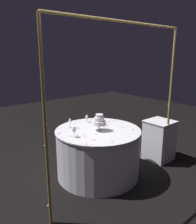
# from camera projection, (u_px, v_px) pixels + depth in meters

# --- Properties ---
(ground_plane) EXTENTS (12.00, 12.00, 0.00)m
(ground_plane) POSITION_uv_depth(u_px,v_px,m) (98.00, 174.00, 3.77)
(ground_plane) COLOR black
(decorative_arch) EXTENTS (2.36, 0.06, 2.33)m
(decorative_arch) POSITION_uv_depth(u_px,v_px,m) (123.00, 84.00, 3.01)
(decorative_arch) COLOR olive
(decorative_arch) RESTS_ON ground
(main_table) EXTENTS (1.34, 1.34, 0.77)m
(main_table) POSITION_uv_depth(u_px,v_px,m) (98.00, 152.00, 3.67)
(main_table) COLOR white
(main_table) RESTS_ON ground
(side_table) EXTENTS (0.47, 0.47, 0.75)m
(side_table) POSITION_uv_depth(u_px,v_px,m) (159.00, 140.00, 4.22)
(side_table) COLOR white
(side_table) RESTS_ON ground
(tiered_cake) EXTENTS (0.22, 0.22, 0.26)m
(tiered_cake) POSITION_uv_depth(u_px,v_px,m) (99.00, 121.00, 3.50)
(tiered_cake) COLOR silver
(tiered_cake) RESTS_ON main_table
(wine_glass_0) EXTENTS (0.07, 0.07, 0.16)m
(wine_glass_0) POSITION_uv_depth(u_px,v_px,m) (74.00, 129.00, 3.23)
(wine_glass_0) COLOR silver
(wine_glass_0) RESTS_ON main_table
(wine_glass_1) EXTENTS (0.06, 0.06, 0.14)m
(wine_glass_1) POSITION_uv_depth(u_px,v_px,m) (87.00, 116.00, 3.95)
(wine_glass_1) COLOR silver
(wine_glass_1) RESTS_ON main_table
(wine_glass_2) EXTENTS (0.06, 0.06, 0.17)m
(wine_glass_2) POSITION_uv_depth(u_px,v_px,m) (70.00, 120.00, 3.63)
(wine_glass_2) COLOR silver
(wine_glass_2) RESTS_ON main_table
(cake_knife) EXTENTS (0.09, 0.29, 0.01)m
(cake_knife) POSITION_uv_depth(u_px,v_px,m) (100.00, 123.00, 3.88)
(cake_knife) COLOR silver
(cake_knife) RESTS_ON main_table
(rose_petal_0) EXTENTS (0.04, 0.03, 0.00)m
(rose_petal_0) POSITION_uv_depth(u_px,v_px,m) (59.00, 133.00, 3.41)
(rose_petal_0) COLOR #E02D47
(rose_petal_0) RESTS_ON main_table
(rose_petal_1) EXTENTS (0.04, 0.05, 0.00)m
(rose_petal_1) POSITION_uv_depth(u_px,v_px,m) (94.00, 140.00, 3.15)
(rose_petal_1) COLOR #E02D47
(rose_petal_1) RESTS_ON main_table
(rose_petal_2) EXTENTS (0.03, 0.03, 0.00)m
(rose_petal_2) POSITION_uv_depth(u_px,v_px,m) (107.00, 127.00, 3.71)
(rose_petal_2) COLOR #E02D47
(rose_petal_2) RESTS_ON main_table
(rose_petal_3) EXTENTS (0.03, 0.03, 0.00)m
(rose_petal_3) POSITION_uv_depth(u_px,v_px,m) (92.00, 120.00, 4.11)
(rose_petal_3) COLOR #E02D47
(rose_petal_3) RESTS_ON main_table
(rose_petal_4) EXTENTS (0.03, 0.03, 0.00)m
(rose_petal_4) POSITION_uv_depth(u_px,v_px,m) (103.00, 120.00, 4.08)
(rose_petal_4) COLOR #E02D47
(rose_petal_4) RESTS_ON main_table
(rose_petal_5) EXTENTS (0.04, 0.04, 0.00)m
(rose_petal_5) POSITION_uv_depth(u_px,v_px,m) (133.00, 130.00, 3.57)
(rose_petal_5) COLOR #E02D47
(rose_petal_5) RESTS_ON main_table
(rose_petal_6) EXTENTS (0.04, 0.04, 0.00)m
(rose_petal_6) POSITION_uv_depth(u_px,v_px,m) (109.00, 121.00, 4.00)
(rose_petal_6) COLOR #E02D47
(rose_petal_6) RESTS_ON main_table
(rose_petal_7) EXTENTS (0.03, 0.04, 0.00)m
(rose_petal_7) POSITION_uv_depth(u_px,v_px,m) (108.00, 126.00, 3.75)
(rose_petal_7) COLOR #E02D47
(rose_petal_7) RESTS_ON main_table
(rose_petal_8) EXTENTS (0.03, 0.04, 0.00)m
(rose_petal_8) POSITION_uv_depth(u_px,v_px,m) (112.00, 142.00, 3.08)
(rose_petal_8) COLOR #E02D47
(rose_petal_8) RESTS_ON main_table
(rose_petal_9) EXTENTS (0.04, 0.03, 0.00)m
(rose_petal_9) POSITION_uv_depth(u_px,v_px,m) (122.00, 127.00, 3.68)
(rose_petal_9) COLOR #E02D47
(rose_petal_9) RESTS_ON main_table
(rose_petal_10) EXTENTS (0.04, 0.04, 0.00)m
(rose_petal_10) POSITION_uv_depth(u_px,v_px,m) (78.00, 128.00, 3.65)
(rose_petal_10) COLOR #E02D47
(rose_petal_10) RESTS_ON main_table
(rose_petal_11) EXTENTS (0.04, 0.03, 0.00)m
(rose_petal_11) POSITION_uv_depth(u_px,v_px,m) (77.00, 135.00, 3.32)
(rose_petal_11) COLOR #E02D47
(rose_petal_11) RESTS_ON main_table
(rose_petal_12) EXTENTS (0.04, 0.03, 0.00)m
(rose_petal_12) POSITION_uv_depth(u_px,v_px,m) (96.00, 134.00, 3.36)
(rose_petal_12) COLOR #E02D47
(rose_petal_12) RESTS_ON main_table
(rose_petal_13) EXTENTS (0.03, 0.02, 0.00)m
(rose_petal_13) POSITION_uv_depth(u_px,v_px,m) (79.00, 129.00, 3.60)
(rose_petal_13) COLOR #E02D47
(rose_petal_13) RESTS_ON main_table
(rose_petal_14) EXTENTS (0.04, 0.05, 0.00)m
(rose_petal_14) POSITION_uv_depth(u_px,v_px,m) (113.00, 121.00, 4.04)
(rose_petal_14) COLOR #E02D47
(rose_petal_14) RESTS_ON main_table
(rose_petal_15) EXTENTS (0.03, 0.03, 0.00)m
(rose_petal_15) POSITION_uv_depth(u_px,v_px,m) (86.00, 144.00, 3.00)
(rose_petal_15) COLOR #E02D47
(rose_petal_15) RESTS_ON main_table
(rose_petal_16) EXTENTS (0.03, 0.02, 0.00)m
(rose_petal_16) POSITION_uv_depth(u_px,v_px,m) (75.00, 129.00, 3.61)
(rose_petal_16) COLOR #E02D47
(rose_petal_16) RESTS_ON main_table
(rose_petal_17) EXTENTS (0.03, 0.02, 0.00)m
(rose_petal_17) POSITION_uv_depth(u_px,v_px,m) (104.00, 127.00, 3.69)
(rose_petal_17) COLOR #E02D47
(rose_petal_17) RESTS_ON main_table
(rose_petal_18) EXTENTS (0.05, 0.04, 0.00)m
(rose_petal_18) POSITION_uv_depth(u_px,v_px,m) (85.00, 136.00, 3.30)
(rose_petal_18) COLOR #E02D47
(rose_petal_18) RESTS_ON main_table
(rose_petal_19) EXTENTS (0.04, 0.04, 0.00)m
(rose_petal_19) POSITION_uv_depth(u_px,v_px,m) (70.00, 136.00, 3.29)
(rose_petal_19) COLOR #E02D47
(rose_petal_19) RESTS_ON main_table
(rose_petal_20) EXTENTS (0.04, 0.03, 0.00)m
(rose_petal_20) POSITION_uv_depth(u_px,v_px,m) (107.00, 123.00, 3.94)
(rose_petal_20) COLOR #E02D47
(rose_petal_20) RESTS_ON main_table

